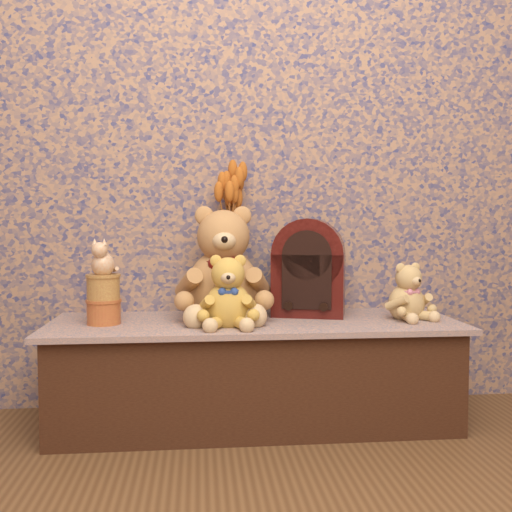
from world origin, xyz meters
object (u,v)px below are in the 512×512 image
(teddy_medium, at_px, (228,288))
(teddy_small, at_px, (407,289))
(biscuit_tin_lower, at_px, (104,312))
(ceramic_vase, at_px, (231,291))
(cathedral_radio, at_px, (309,267))
(cat_figurine, at_px, (103,256))
(teddy_large, at_px, (223,258))

(teddy_medium, height_order, teddy_small, teddy_medium)
(biscuit_tin_lower, bearing_deg, ceramic_vase, 20.79)
(teddy_small, height_order, cathedral_radio, cathedral_radio)
(cathedral_radio, distance_m, cat_figurine, 0.77)
(biscuit_tin_lower, bearing_deg, teddy_small, -0.03)
(teddy_medium, bearing_deg, teddy_large, 95.38)
(cathedral_radio, bearing_deg, cat_figurine, -154.29)
(teddy_large, height_order, ceramic_vase, teddy_large)
(biscuit_tin_lower, height_order, cat_figurine, cat_figurine)
(biscuit_tin_lower, bearing_deg, teddy_medium, -10.39)
(teddy_small, height_order, ceramic_vase, teddy_small)
(teddy_medium, distance_m, cathedral_radio, 0.39)
(teddy_large, height_order, biscuit_tin_lower, teddy_large)
(teddy_small, height_order, biscuit_tin_lower, teddy_small)
(teddy_medium, bearing_deg, cat_figurine, 171.90)
(teddy_large, relative_size, cat_figurine, 3.41)
(teddy_small, distance_m, cat_figurine, 1.11)
(biscuit_tin_lower, xyz_separation_m, cat_figurine, (0.00, 0.00, 0.20))
(cat_figurine, bearing_deg, biscuit_tin_lower, 0.00)
(cat_figurine, bearing_deg, teddy_large, 22.76)
(teddy_small, distance_m, ceramic_vase, 0.67)
(teddy_medium, relative_size, teddy_small, 1.18)
(teddy_small, distance_m, biscuit_tin_lower, 1.11)
(teddy_large, xyz_separation_m, teddy_small, (0.68, -0.09, -0.11))
(cathedral_radio, relative_size, cat_figurine, 2.84)
(teddy_medium, relative_size, cathedral_radio, 0.71)
(teddy_large, bearing_deg, cat_figurine, -167.61)
(teddy_medium, xyz_separation_m, teddy_small, (0.67, 0.08, -0.02))
(cathedral_radio, xyz_separation_m, ceramic_vase, (-0.30, 0.05, -0.10))
(cathedral_radio, distance_m, biscuit_tin_lower, 0.79)
(teddy_medium, bearing_deg, biscuit_tin_lower, 171.90)
(teddy_large, relative_size, teddy_medium, 1.69)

